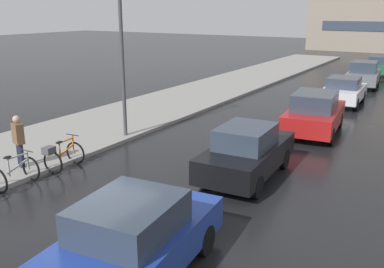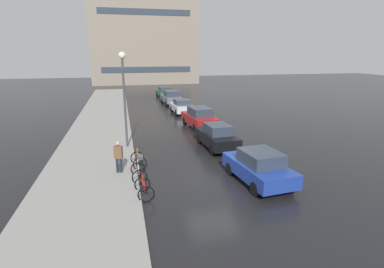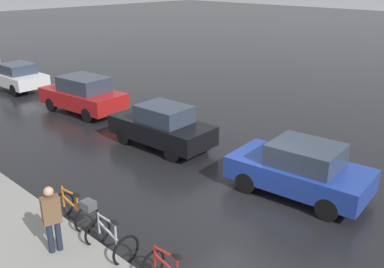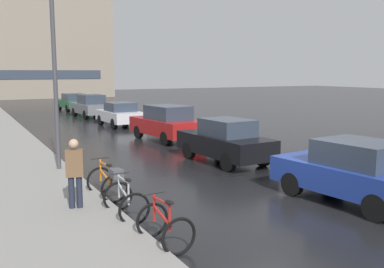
{
  "view_description": "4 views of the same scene",
  "coord_description": "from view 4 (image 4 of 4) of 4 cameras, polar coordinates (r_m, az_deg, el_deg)",
  "views": [
    {
      "loc": [
        6.64,
        -6.26,
        4.89
      ],
      "look_at": [
        -0.38,
        5.22,
        0.95
      ],
      "focal_mm": 40.0,
      "sensor_mm": 36.0,
      "label": 1
    },
    {
      "loc": [
        -4.14,
        -13.09,
        6.01
      ],
      "look_at": [
        -0.46,
        2.55,
        1.69
      ],
      "focal_mm": 28.0,
      "sensor_mm": 36.0,
      "label": 2
    },
    {
      "loc": [
        -8.29,
        -6.34,
        6.16
      ],
      "look_at": [
        0.64,
        2.24,
        1.49
      ],
      "focal_mm": 40.0,
      "sensor_mm": 36.0,
      "label": 3
    },
    {
      "loc": [
        -6.71,
        -8.22,
        3.33
      ],
      "look_at": [
        -0.81,
        2.68,
        1.52
      ],
      "focal_mm": 40.0,
      "sensor_mm": 36.0,
      "label": 4
    }
  ],
  "objects": [
    {
      "name": "ground_plane",
      "position": [
        11.13,
        10.44,
        -9.27
      ],
      "size": [
        140.0,
        140.0,
        0.0
      ],
      "primitive_type": "plane",
      "color": "black"
    },
    {
      "name": "bicycle_nearest",
      "position": [
        8.39,
        -3.64,
        -12.15
      ],
      "size": [
        0.81,
        1.15,
        0.96
      ],
      "color": "black",
      "rests_on": "ground"
    },
    {
      "name": "bicycle_second",
      "position": [
        9.99,
        -8.83,
        -8.82
      ],
      "size": [
        0.75,
        1.14,
        0.98
      ],
      "color": "black",
      "rests_on": "ground"
    },
    {
      "name": "bicycle_third",
      "position": [
        11.46,
        -11.03,
        -6.18
      ],
      "size": [
        0.84,
        1.38,
        1.02
      ],
      "color": "black",
      "rests_on": "ground"
    },
    {
      "name": "car_blue",
      "position": [
        11.75,
        20.83,
        -4.69
      ],
      "size": [
        2.35,
        4.19,
        1.61
      ],
      "color": "navy",
      "rests_on": "ground"
    },
    {
      "name": "car_black",
      "position": [
        15.78,
        4.44,
        -0.95
      ],
      "size": [
        1.97,
        4.18,
        1.63
      ],
      "color": "black",
      "rests_on": "ground"
    },
    {
      "name": "car_red",
      "position": [
        20.99,
        -3.39,
        1.49
      ],
      "size": [
        2.35,
        4.43,
        1.71
      ],
      "color": "#AD1919",
      "rests_on": "ground"
    },
    {
      "name": "car_white",
      "position": [
        26.69,
        -9.59,
        2.62
      ],
      "size": [
        2.02,
        3.85,
        1.48
      ],
      "color": "silver",
      "rests_on": "ground"
    },
    {
      "name": "car_grey",
      "position": [
        32.5,
        -13.34,
        3.65
      ],
      "size": [
        2.17,
        4.11,
        1.68
      ],
      "color": "slate",
      "rests_on": "ground"
    },
    {
      "name": "car_green",
      "position": [
        38.38,
        -15.56,
        4.13
      ],
      "size": [
        2.15,
        4.09,
        1.48
      ],
      "color": "#1E6038",
      "rests_on": "ground"
    },
    {
      "name": "pedestrian",
      "position": [
        10.41,
        -15.37,
        -4.87
      ],
      "size": [
        0.45,
        0.34,
        1.79
      ],
      "color": "#1E2333",
      "rests_on": "ground"
    },
    {
      "name": "streetlamp",
      "position": [
        14.63,
        -17.98,
        11.36
      ],
      "size": [
        0.45,
        0.45,
        6.14
      ],
      "color": "#424247",
      "rests_on": "ground"
    },
    {
      "name": "building_facade_main",
      "position": [
        60.21,
        -21.49,
        12.46
      ],
      "size": [
        21.21,
        7.71,
        16.61
      ],
      "color": "gray",
      "rests_on": "ground"
    }
  ]
}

